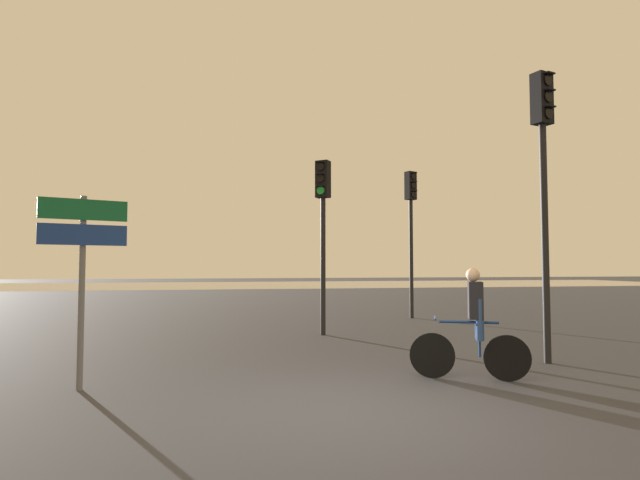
{
  "coord_description": "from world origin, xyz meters",
  "views": [
    {
      "loc": [
        -1.45,
        -5.41,
        1.66
      ],
      "look_at": [
        0.5,
        5.0,
        2.2
      ],
      "focal_mm": 28.0,
      "sensor_mm": 36.0,
      "label": 1
    }
  ],
  "objects": [
    {
      "name": "water_strip",
      "position": [
        0.0,
        37.81,
        0.0
      ],
      "size": [
        80.0,
        16.0,
        0.01
      ],
      "primitive_type": "cube",
      "color": "gray",
      "rests_on": "ground"
    },
    {
      "name": "traffic_light_center",
      "position": [
        0.83,
        6.37,
        2.93
      ],
      "size": [
        0.4,
        0.42,
        4.2
      ],
      "rotation": [
        0.0,
        0.0,
        2.5
      ],
      "color": "black",
      "rests_on": "ground"
    },
    {
      "name": "ground_plane",
      "position": [
        0.0,
        0.0,
        0.0
      ],
      "size": [
        120.0,
        120.0,
        0.0
      ],
      "primitive_type": "plane",
      "color": "#333338"
    },
    {
      "name": "cyclist",
      "position": [
        2.09,
        1.37,
        0.82
      ],
      "size": [
        1.59,
        0.75,
        1.62
      ],
      "rotation": [
        0.0,
        0.0,
        1.17
      ],
      "color": "black",
      "rests_on": "ground"
    },
    {
      "name": "traffic_light_near_right",
      "position": [
        3.93,
        2.28,
        3.45
      ],
      "size": [
        0.38,
        0.39,
        5.01
      ],
      "rotation": [
        0.0,
        0.0,
        3.43
      ],
      "color": "black",
      "rests_on": "ground"
    },
    {
      "name": "direction_sign_post",
      "position": [
        -3.36,
        1.76,
        1.79
      ],
      "size": [
        1.04,
        0.41,
        2.6
      ],
      "rotation": [
        0.0,
        0.0,
        3.49
      ],
      "color": "slate",
      "rests_on": "ground"
    },
    {
      "name": "traffic_light_far_right",
      "position": [
        4.31,
        9.59,
        3.22
      ],
      "size": [
        0.39,
        0.41,
        4.65
      ],
      "rotation": [
        0.0,
        0.0,
        3.53
      ],
      "color": "black",
      "rests_on": "ground"
    }
  ]
}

